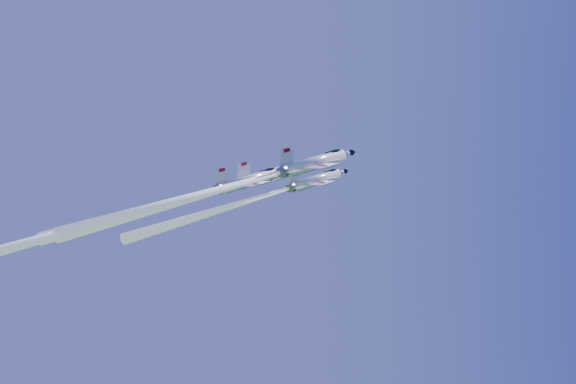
{
  "coord_description": "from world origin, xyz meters",
  "views": [
    {
      "loc": [
        -1.26,
        -106.21,
        60.75
      ],
      "look_at": [
        0.0,
        0.0,
        92.19
      ],
      "focal_mm": 40.0,
      "sensor_mm": 36.0,
      "label": 1
    }
  ],
  "objects_px": {
    "jet_right": "(241,184)",
    "jet_slot": "(125,215)",
    "jet_left": "(202,194)",
    "jet_lead": "(258,198)"
  },
  "relations": [
    {
      "from": "jet_left",
      "to": "jet_right",
      "type": "distance_m",
      "value": 12.08
    },
    {
      "from": "jet_right",
      "to": "jet_slot",
      "type": "height_order",
      "value": "jet_slot"
    },
    {
      "from": "jet_left",
      "to": "jet_slot",
      "type": "height_order",
      "value": "jet_slot"
    },
    {
      "from": "jet_lead",
      "to": "jet_slot",
      "type": "xyz_separation_m",
      "value": [
        -18.61,
        -14.56,
        -6.85
      ]
    },
    {
      "from": "jet_right",
      "to": "jet_slot",
      "type": "distance_m",
      "value": 17.4
    },
    {
      "from": "jet_lead",
      "to": "jet_right",
      "type": "distance_m",
      "value": 13.6
    },
    {
      "from": "jet_left",
      "to": "jet_right",
      "type": "relative_size",
      "value": 0.95
    },
    {
      "from": "jet_lead",
      "to": "jet_slot",
      "type": "relative_size",
      "value": 0.64
    },
    {
      "from": "jet_right",
      "to": "jet_slot",
      "type": "bearing_deg",
      "value": -127.38
    },
    {
      "from": "jet_left",
      "to": "jet_right",
      "type": "xyz_separation_m",
      "value": [
        6.99,
        -9.77,
        -1.28
      ]
    }
  ]
}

